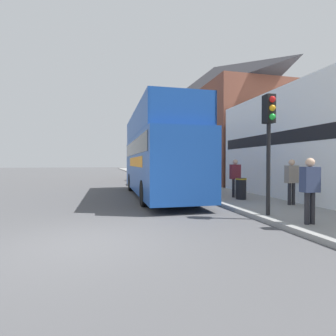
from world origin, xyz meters
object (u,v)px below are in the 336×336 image
object	(u,v)px
traffic_signal	(269,127)
pedestrian_nearest	(310,184)
lamp_post_third	(151,150)
pedestrian_third	(235,174)
lamp_post_second	(169,141)
tour_bus	(158,159)
lamp_post_nearest	(209,130)
pedestrian_second	(292,178)
litter_bin	(241,188)
parked_car_ahead_of_bus	(147,176)

from	to	relation	value
traffic_signal	pedestrian_nearest	bearing A→B (deg)	-76.19
lamp_post_third	pedestrian_third	bearing A→B (deg)	-87.35
traffic_signal	lamp_post_second	xyz separation A→B (m)	(0.19, 12.93, 0.61)
tour_bus	lamp_post_third	distance (m)	15.20
pedestrian_third	lamp_post_second	size ratio (longest dim) A/B	0.37
lamp_post_nearest	pedestrian_second	bearing A→B (deg)	-57.76
pedestrian_second	litter_bin	xyz separation A→B (m)	(-1.05, 1.84, -0.54)
pedestrian_nearest	traffic_signal	xyz separation A→B (m)	(-0.31, 1.27, 1.63)
parked_car_ahead_of_bus	litter_bin	xyz separation A→B (m)	(2.46, -9.84, -0.06)
pedestrian_nearest	lamp_post_nearest	xyz separation A→B (m)	(-0.29, 5.92, 2.08)
pedestrian_second	lamp_post_third	world-z (taller)	lamp_post_third
lamp_post_nearest	lamp_post_third	xyz separation A→B (m)	(0.22, 16.56, -0.13)
pedestrian_second	pedestrian_third	distance (m)	2.68
parked_car_ahead_of_bus	lamp_post_nearest	distance (m)	9.01
parked_car_ahead_of_bus	lamp_post_second	bearing A→B (deg)	-5.58
parked_car_ahead_of_bus	lamp_post_third	bearing A→B (deg)	80.03
tour_bus	lamp_post_nearest	distance (m)	2.98
pedestrian_third	litter_bin	bearing A→B (deg)	-96.17
tour_bus	lamp_post_second	xyz separation A→B (m)	(2.30, 6.69, 1.49)
traffic_signal	lamp_post_second	distance (m)	12.94
traffic_signal	litter_bin	world-z (taller)	traffic_signal
tour_bus	pedestrian_third	bearing A→B (deg)	-34.75
traffic_signal	lamp_post_nearest	world-z (taller)	lamp_post_nearest
lamp_post_second	litter_bin	bearing A→B (deg)	-85.35
litter_bin	traffic_signal	bearing A→B (deg)	-106.33
parked_car_ahead_of_bus	lamp_post_second	size ratio (longest dim) A/B	0.86
pedestrian_third	traffic_signal	xyz separation A→B (m)	(-1.04, -3.97, 1.61)
traffic_signal	pedestrian_second	bearing A→B (deg)	36.25
pedestrian_second	pedestrian_third	size ratio (longest dim) A/B	0.99
pedestrian_second	pedestrian_nearest	bearing A→B (deg)	-121.81
parked_car_ahead_of_bus	litter_bin	size ratio (longest dim) A/B	4.44
lamp_post_third	parked_car_ahead_of_bus	bearing A→B (deg)	-102.16
litter_bin	lamp_post_third	bearing A→B (deg)	92.33
lamp_post_second	litter_bin	size ratio (longest dim) A/B	5.16
parked_car_ahead_of_bus	litter_bin	world-z (taller)	parked_car_ahead_of_bus
pedestrian_nearest	lamp_post_nearest	world-z (taller)	lamp_post_nearest
pedestrian_nearest	traffic_signal	bearing A→B (deg)	103.81
traffic_signal	litter_bin	bearing A→B (deg)	73.67
pedestrian_second	lamp_post_second	bearing A→B (deg)	99.07
lamp_post_second	pedestrian_nearest	bearing A→B (deg)	-89.51
pedestrian_third	traffic_signal	world-z (taller)	traffic_signal
parked_car_ahead_of_bus	lamp_post_nearest	xyz separation A→B (m)	(1.51, -8.51, 2.56)
pedestrian_nearest	lamp_post_second	size ratio (longest dim) A/B	0.36
tour_bus	pedestrian_nearest	bearing A→B (deg)	-71.16
lamp_post_nearest	litter_bin	size ratio (longest dim) A/B	4.88
parked_car_ahead_of_bus	traffic_signal	world-z (taller)	traffic_signal
lamp_post_nearest	litter_bin	distance (m)	3.09
tour_bus	pedestrian_third	world-z (taller)	tour_bus
parked_car_ahead_of_bus	pedestrian_second	xyz separation A→B (m)	(3.51, -11.68, 0.48)
tour_bus	lamp_post_nearest	bearing A→B (deg)	-35.77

